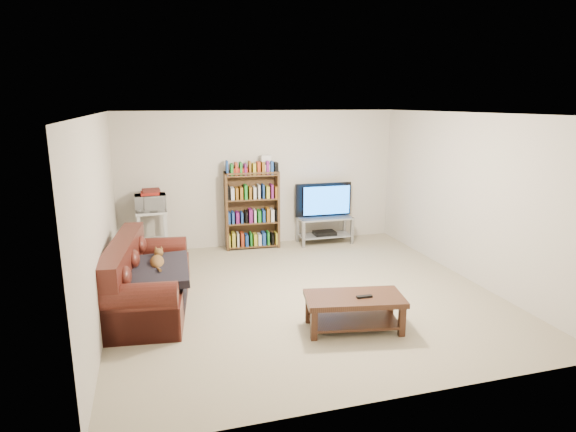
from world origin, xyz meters
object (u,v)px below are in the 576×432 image
object	(u,v)px
sofa	(143,284)
bookshelf	(252,209)
coffee_table	(354,306)
tv_stand	(325,225)

from	to	relation	value
sofa	bookshelf	world-z (taller)	bookshelf
sofa	bookshelf	size ratio (longest dim) A/B	1.55
coffee_table	tv_stand	bearing A→B (deg)	85.67
sofa	coffee_table	size ratio (longest dim) A/B	1.79
coffee_table	bookshelf	xyz separation A→B (m)	(-0.45, 3.45, 0.43)
sofa	coffee_table	xyz separation A→B (m)	(2.31, -1.29, -0.03)
sofa	coffee_table	bearing A→B (deg)	-22.06
sofa	coffee_table	world-z (taller)	sofa
sofa	tv_stand	world-z (taller)	sofa
tv_stand	sofa	bearing A→B (deg)	-145.94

